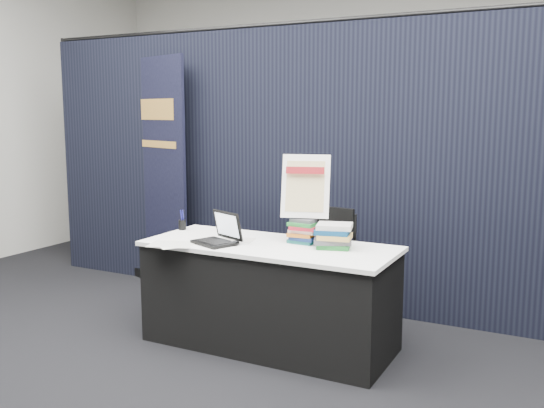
{
  "coord_description": "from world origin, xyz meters",
  "views": [
    {
      "loc": [
        1.96,
        -3.17,
        1.68
      ],
      "look_at": [
        0.02,
        0.55,
        1.04
      ],
      "focal_mm": 40.0,
      "sensor_mm": 36.0,
      "label": 1
    }
  ],
  "objects_px": {
    "display_table": "(269,295)",
    "book_stack_tall": "(303,231)",
    "pullup_banner": "(158,185)",
    "stacking_chair": "(320,266)",
    "laptop": "(217,236)",
    "book_stack_short": "(334,236)",
    "info_sign": "(305,187)"
  },
  "relations": [
    {
      "from": "display_table",
      "to": "book_stack_tall",
      "type": "distance_m",
      "value": 0.52
    },
    {
      "from": "pullup_banner",
      "to": "stacking_chair",
      "type": "height_order",
      "value": "pullup_banner"
    },
    {
      "from": "laptop",
      "to": "display_table",
      "type": "bearing_deg",
      "value": 45.75
    },
    {
      "from": "book_stack_short",
      "to": "info_sign",
      "type": "bearing_deg",
      "value": 162.97
    },
    {
      "from": "display_table",
      "to": "book_stack_tall",
      "type": "height_order",
      "value": "book_stack_tall"
    },
    {
      "from": "display_table",
      "to": "info_sign",
      "type": "bearing_deg",
      "value": 39.5
    },
    {
      "from": "book_stack_short",
      "to": "stacking_chair",
      "type": "height_order",
      "value": "stacking_chair"
    },
    {
      "from": "pullup_banner",
      "to": "laptop",
      "type": "bearing_deg",
      "value": -19.78
    },
    {
      "from": "display_table",
      "to": "laptop",
      "type": "relative_size",
      "value": 5.17
    },
    {
      "from": "display_table",
      "to": "pullup_banner",
      "type": "relative_size",
      "value": 0.82
    },
    {
      "from": "stacking_chair",
      "to": "book_stack_tall",
      "type": "bearing_deg",
      "value": -94.35
    },
    {
      "from": "laptop",
      "to": "pullup_banner",
      "type": "distance_m",
      "value": 1.77
    },
    {
      "from": "book_stack_short",
      "to": "stacking_chair",
      "type": "relative_size",
      "value": 0.29
    },
    {
      "from": "laptop",
      "to": "pullup_banner",
      "type": "xyz_separation_m",
      "value": [
        -1.37,
        1.1,
        0.17
      ]
    },
    {
      "from": "book_stack_tall",
      "to": "stacking_chair",
      "type": "distance_m",
      "value": 0.37
    },
    {
      "from": "display_table",
      "to": "pullup_banner",
      "type": "distance_m",
      "value": 2.05
    },
    {
      "from": "info_sign",
      "to": "stacking_chair",
      "type": "distance_m",
      "value": 0.64
    },
    {
      "from": "display_table",
      "to": "pullup_banner",
      "type": "bearing_deg",
      "value": 151.13
    },
    {
      "from": "book_stack_short",
      "to": "pullup_banner",
      "type": "relative_size",
      "value": 0.13
    },
    {
      "from": "display_table",
      "to": "info_sign",
      "type": "xyz_separation_m",
      "value": [
        0.2,
        0.17,
        0.78
      ]
    },
    {
      "from": "book_stack_tall",
      "to": "info_sign",
      "type": "distance_m",
      "value": 0.31
    },
    {
      "from": "info_sign",
      "to": "display_table",
      "type": "bearing_deg",
      "value": -157.57
    },
    {
      "from": "info_sign",
      "to": "stacking_chair",
      "type": "xyz_separation_m",
      "value": [
        0.04,
        0.18,
        -0.62
      ]
    },
    {
      "from": "pullup_banner",
      "to": "book_stack_tall",
      "type": "bearing_deg",
      "value": -4.02
    },
    {
      "from": "display_table",
      "to": "stacking_chair",
      "type": "relative_size",
      "value": 1.87
    },
    {
      "from": "info_sign",
      "to": "stacking_chair",
      "type": "height_order",
      "value": "info_sign"
    },
    {
      "from": "laptop",
      "to": "book_stack_short",
      "type": "height_order",
      "value": "laptop"
    },
    {
      "from": "book_stack_short",
      "to": "info_sign",
      "type": "height_order",
      "value": "info_sign"
    },
    {
      "from": "display_table",
      "to": "book_stack_short",
      "type": "distance_m",
      "value": 0.65
    },
    {
      "from": "book_stack_short",
      "to": "stacking_chair",
      "type": "xyz_separation_m",
      "value": [
        -0.21,
        0.26,
        -0.3
      ]
    },
    {
      "from": "book_stack_short",
      "to": "pullup_banner",
      "type": "xyz_separation_m",
      "value": [
        -2.18,
        0.86,
        0.14
      ]
    },
    {
      "from": "stacking_chair",
      "to": "pullup_banner",
      "type": "bearing_deg",
      "value": 170.42
    }
  ]
}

